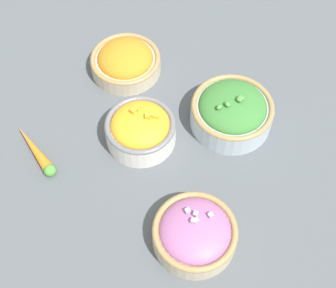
# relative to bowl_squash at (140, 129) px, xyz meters

# --- Properties ---
(ground_plane) EXTENTS (3.00, 3.00, 0.00)m
(ground_plane) POSITION_rel_bowl_squash_xyz_m (-0.06, -0.01, -0.04)
(ground_plane) COLOR #4C5156
(bowl_squash) EXTENTS (0.14, 0.14, 0.08)m
(bowl_squash) POSITION_rel_bowl_squash_xyz_m (0.00, 0.00, 0.00)
(bowl_squash) COLOR silver
(bowl_squash) RESTS_ON ground_plane
(bowl_carrots) EXTENTS (0.16, 0.16, 0.06)m
(bowl_carrots) POSITION_rel_bowl_squash_xyz_m (0.14, -0.13, -0.01)
(bowl_carrots) COLOR beige
(bowl_carrots) RESTS_ON ground_plane
(bowl_red_onion) EXTENTS (0.15, 0.15, 0.07)m
(bowl_red_onion) POSITION_rel_bowl_squash_xyz_m (-0.21, 0.12, -0.01)
(bowl_red_onion) COLOR beige
(bowl_red_onion) RESTS_ON ground_plane
(bowl_broccoli) EXTENTS (0.17, 0.17, 0.09)m
(bowl_broccoli) POSITION_rel_bowl_squash_xyz_m (-0.13, -0.14, 0.00)
(bowl_broccoli) COLOR #B2C1CC
(bowl_broccoli) RESTS_ON ground_plane
(loose_carrot) EXTENTS (0.14, 0.06, 0.03)m
(loose_carrot) POSITION_rel_bowl_squash_xyz_m (0.15, 0.15, -0.02)
(loose_carrot) COLOR orange
(loose_carrot) RESTS_ON ground_plane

